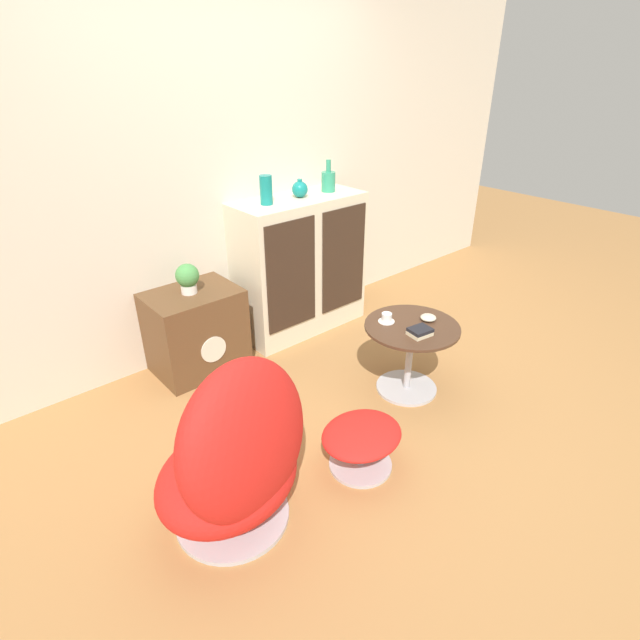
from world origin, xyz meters
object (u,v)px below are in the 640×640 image
at_px(egg_chair, 236,459).
at_px(book_stack, 420,332).
at_px(teacup, 387,318).
at_px(vase_leftmost, 266,190).
at_px(tv_console, 196,331).
at_px(sideboard, 300,265).
at_px(vase_inner_right, 328,181).
at_px(bowl, 428,318).
at_px(vase_inner_left, 300,189).
at_px(coffee_table, 410,349).
at_px(ottoman, 362,439).
at_px(potted_plant, 188,277).

xyz_separation_m(egg_chair, book_stack, (1.37, 0.09, 0.10)).
xyz_separation_m(egg_chair, teacup, (1.34, 0.34, 0.10)).
bearing_deg(vase_leftmost, tv_console, -179.28).
xyz_separation_m(sideboard, tv_console, (-0.94, -0.00, -0.24)).
distance_m(vase_inner_right, bowl, 1.36).
relative_size(sideboard, bowl, 10.59).
bearing_deg(vase_inner_left, vase_leftmost, 180.00).
bearing_deg(egg_chair, vase_leftmost, 49.10).
xyz_separation_m(coffee_table, vase_leftmost, (-0.25, 1.16, 0.85)).
xyz_separation_m(tv_console, ottoman, (0.17, -1.45, -0.11)).
relative_size(tv_console, teacup, 5.83).
distance_m(sideboard, potted_plant, 0.96).
distance_m(teacup, book_stack, 0.25).
relative_size(coffee_table, potted_plant, 2.96).
bearing_deg(coffee_table, potted_plant, 128.48).
relative_size(egg_chair, coffee_table, 1.54).
distance_m(ottoman, coffee_table, 0.81).
bearing_deg(tv_console, book_stack, -56.07).
bearing_deg(vase_inner_right, potted_plant, -179.64).
relative_size(tv_console, vase_leftmost, 3.04).
xyz_separation_m(coffee_table, vase_inner_left, (0.05, 1.16, 0.81)).
bearing_deg(vase_leftmost, ottoman, -108.38).
relative_size(vase_leftmost, bowl, 1.98).
height_order(vase_inner_left, bowl, vase_inner_left).
bearing_deg(vase_inner_right, vase_leftmost, 180.00).
bearing_deg(ottoman, vase_inner_right, 53.97).
xyz_separation_m(tv_console, bowl, (1.04, -1.17, 0.21)).
bearing_deg(sideboard, coffee_table, -91.66).
xyz_separation_m(vase_inner_right, potted_plant, (-1.24, -0.01, -0.45)).
distance_m(egg_chair, vase_inner_left, 2.13).
distance_m(vase_inner_left, teacup, 1.20).
height_order(coffee_table, vase_inner_right, vase_inner_right).
distance_m(sideboard, book_stack, 1.27).
bearing_deg(vase_inner_left, coffee_table, -92.30).
height_order(potted_plant, bowl, potted_plant).
height_order(sideboard, coffee_table, sideboard).
bearing_deg(teacup, coffee_table, -58.96).
relative_size(vase_inner_left, bowl, 1.31).
distance_m(vase_inner_left, potted_plant, 1.05).
xyz_separation_m(potted_plant, teacup, (0.83, -1.01, -0.19)).
bearing_deg(bowl, sideboard, 94.87).
bearing_deg(book_stack, ottoman, -164.00).
bearing_deg(vase_inner_left, egg_chair, -137.35).
bearing_deg(teacup, vase_leftmost, 99.31).
xyz_separation_m(sideboard, ottoman, (-0.77, -1.46, -0.34)).
bearing_deg(vase_inner_right, tv_console, -179.62).
height_order(vase_inner_left, potted_plant, vase_inner_left).
distance_m(vase_leftmost, potted_plant, 0.81).
relative_size(vase_inner_left, vase_inner_right, 0.56).
height_order(egg_chair, ottoman, egg_chair).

